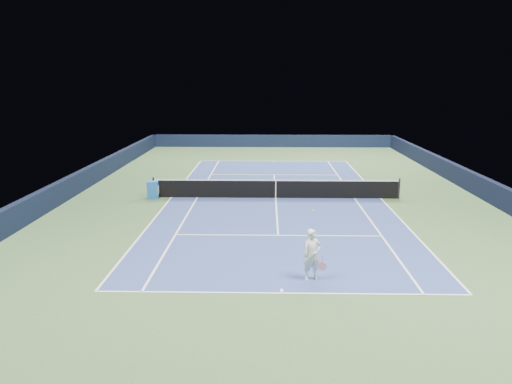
{
  "coord_description": "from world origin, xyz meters",
  "views": [
    {
      "loc": [
        -0.45,
        -25.41,
        6.12
      ],
      "look_at": [
        -0.96,
        -3.0,
        1.0
      ],
      "focal_mm": 35.0,
      "sensor_mm": 36.0,
      "label": 1
    }
  ],
  "objects": [
    {
      "name": "ground",
      "position": [
        0.0,
        0.0,
        0.0
      ],
      "size": [
        40.0,
        40.0,
        0.0
      ],
      "primitive_type": "plane",
      "color": "#395830",
      "rests_on": "ground"
    },
    {
      "name": "wall_far",
      "position": [
        0.0,
        19.82,
        0.55
      ],
      "size": [
        22.0,
        0.35,
        1.1
      ],
      "primitive_type": "cube",
      "color": "black",
      "rests_on": "ground"
    },
    {
      "name": "wall_right",
      "position": [
        10.82,
        0.0,
        0.55
      ],
      "size": [
        0.35,
        40.0,
        1.1
      ],
      "primitive_type": "cube",
      "color": "black",
      "rests_on": "ground"
    },
    {
      "name": "wall_left",
      "position": [
        -10.82,
        0.0,
        0.55
      ],
      "size": [
        0.35,
        40.0,
        1.1
      ],
      "primitive_type": "cube",
      "color": "black",
      "rests_on": "ground"
    },
    {
      "name": "court_surface",
      "position": [
        0.0,
        0.0,
        0.0
      ],
      "size": [
        10.97,
        23.77,
        0.01
      ],
      "primitive_type": "cube",
      "color": "navy",
      "rests_on": "ground"
    },
    {
      "name": "baseline_far",
      "position": [
        0.0,
        11.88,
        0.01
      ],
      "size": [
        10.97,
        0.08,
        0.0
      ],
      "primitive_type": "cube",
      "color": "white",
      "rests_on": "ground"
    },
    {
      "name": "baseline_near",
      "position": [
        0.0,
        -11.88,
        0.01
      ],
      "size": [
        10.97,
        0.08,
        0.0
      ],
      "primitive_type": "cube",
      "color": "white",
      "rests_on": "ground"
    },
    {
      "name": "sideline_doubles_right",
      "position": [
        5.49,
        0.0,
        0.01
      ],
      "size": [
        0.08,
        23.77,
        0.0
      ],
      "primitive_type": "cube",
      "color": "white",
      "rests_on": "ground"
    },
    {
      "name": "sideline_doubles_left",
      "position": [
        -5.49,
        0.0,
        0.01
      ],
      "size": [
        0.08,
        23.77,
        0.0
      ],
      "primitive_type": "cube",
      "color": "white",
      "rests_on": "ground"
    },
    {
      "name": "sideline_singles_right",
      "position": [
        4.12,
        0.0,
        0.01
      ],
      "size": [
        0.08,
        23.77,
        0.0
      ],
      "primitive_type": "cube",
      "color": "white",
      "rests_on": "ground"
    },
    {
      "name": "sideline_singles_left",
      "position": [
        -4.12,
        0.0,
        0.01
      ],
      "size": [
        0.08,
        23.77,
        0.0
      ],
      "primitive_type": "cube",
      "color": "white",
      "rests_on": "ground"
    },
    {
      "name": "service_line_far",
      "position": [
        0.0,
        6.4,
        0.01
      ],
      "size": [
        8.23,
        0.08,
        0.0
      ],
      "primitive_type": "cube",
      "color": "white",
      "rests_on": "ground"
    },
    {
      "name": "service_line_near",
      "position": [
        0.0,
        -6.4,
        0.01
      ],
      "size": [
        8.23,
        0.08,
        0.0
      ],
      "primitive_type": "cube",
      "color": "white",
      "rests_on": "ground"
    },
    {
      "name": "center_service_line",
      "position": [
        0.0,
        0.0,
        0.01
      ],
      "size": [
        0.08,
        12.8,
        0.0
      ],
      "primitive_type": "cube",
      "color": "white",
      "rests_on": "ground"
    },
    {
      "name": "center_mark_far",
      "position": [
        0.0,
        11.73,
        0.01
      ],
      "size": [
        0.08,
        0.3,
        0.0
      ],
      "primitive_type": "cube",
      "color": "white",
      "rests_on": "ground"
    },
    {
      "name": "center_mark_near",
      "position": [
        0.0,
        -11.73,
        0.01
      ],
      "size": [
        0.08,
        0.3,
        0.0
      ],
      "primitive_type": "cube",
      "color": "white",
      "rests_on": "ground"
    },
    {
      "name": "tennis_net",
      "position": [
        0.0,
        0.0,
        0.5
      ],
      "size": [
        12.9,
        0.1,
        1.07
      ],
      "color": "black",
      "rests_on": "ground"
    },
    {
      "name": "sponsor_cube",
      "position": [
        -6.4,
        -0.23,
        0.46
      ],
      "size": [
        0.63,
        0.57,
        0.92
      ],
      "color": "#1D5EAF",
      "rests_on": "ground"
    },
    {
      "name": "tennis_player",
      "position": [
        0.95,
        -10.83,
        0.81
      ],
      "size": [
        0.81,
        1.32,
        1.98
      ],
      "color": "white",
      "rests_on": "ground"
    }
  ]
}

